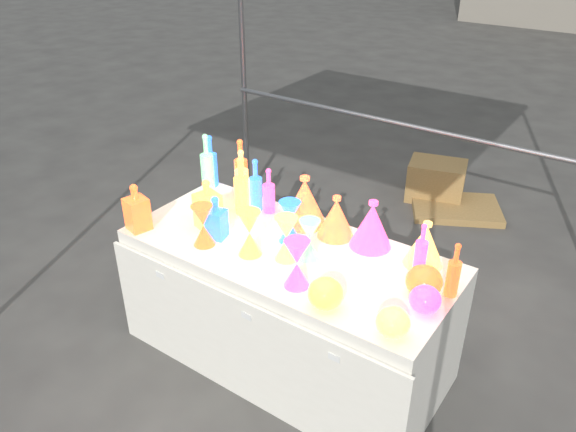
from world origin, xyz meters
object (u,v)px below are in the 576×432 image
Objects in this scene: cardboard_box_closed at (436,181)px; globe_0 at (326,295)px; display_table at (287,305)px; lampshade_0 at (336,216)px; decanter_0 at (207,204)px; hourglass_0 at (203,225)px; bottle_0 at (242,188)px.

cardboard_box_closed is 2.84m from globe_0.
display_table is 0.58m from lampshade_0.
cardboard_box_closed is at bearing 91.57° from display_table.
decanter_0 is (-0.50, -0.06, 0.52)m from display_table.
hourglass_0 is at bearing 174.24° from globe_0.
lampshade_0 is (0.14, 0.27, 0.50)m from display_table.
decanter_0 reaches higher than cardboard_box_closed.
bottle_0 is at bearing 95.16° from decanter_0.
bottle_0 is at bearing 157.10° from display_table.
display_table is 6.26× the size of decanter_0.
cardboard_box_closed is at bearing 95.70° from decanter_0.
globe_0 reaches higher than cardboard_box_closed.
cardboard_box_closed is 2.00× the size of lampshade_0.
decanter_0 is at bearing 124.75° from hourglass_0.
bottle_0 is 1.33× the size of hourglass_0.
bottle_0 reaches higher than decanter_0.
lampshade_0 is (0.64, 0.33, -0.03)m from decanter_0.
bottle_0 reaches higher than hourglass_0.
decanter_0 is 1.25× the size of hourglass_0.
lampshade_0 is at bearing 116.61° from globe_0.
decanter_0 reaches higher than lampshade_0.
bottle_0 is at bearing 150.92° from globe_0.
decanter_0 is 0.19m from hourglass_0.
display_table is 2.44m from cardboard_box_closed.
hourglass_0 is at bearing -149.94° from lampshade_0.
hourglass_0 is (-0.40, -0.21, 0.49)m from display_table.
globe_0 is at bearing -75.51° from lampshade_0.
display_table is at bearing -129.19° from lampshade_0.
globe_0 is (0.93, -0.24, -0.08)m from decanter_0.
cardboard_box_closed is 2.07× the size of hourglass_0.
cardboard_box_closed is 2.38m from bottle_0.
lampshade_0 is (0.53, 0.48, 0.00)m from hourglass_0.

